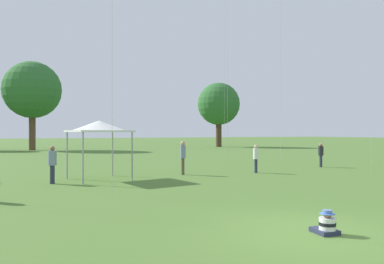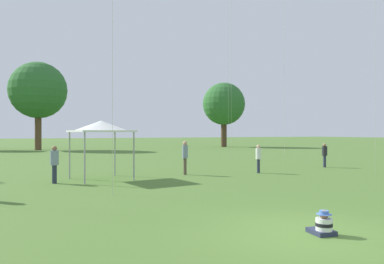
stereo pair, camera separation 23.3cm
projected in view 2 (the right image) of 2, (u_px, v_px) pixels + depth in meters
name	position (u px, v px, depth m)	size (l,w,h in m)	color
ground_plane	(302.00, 234.00, 8.14)	(300.00, 300.00, 0.00)	#4C702D
seated_toddler	(323.00, 225.00, 8.05)	(0.52, 0.61, 0.54)	#282D47
person_standing_0	(325.00, 153.00, 23.77)	(0.46, 0.46, 1.53)	#282D42
person_standing_2	(185.00, 154.00, 19.56)	(0.43, 0.43, 1.76)	brown
person_standing_3	(258.00, 156.00, 20.39)	(0.37, 0.37, 1.55)	#282D42
person_standing_6	(54.00, 161.00, 16.20)	(0.49, 0.49, 1.63)	#282D42
canopy_tent	(101.00, 127.00, 17.55)	(2.85, 2.85, 2.77)	white
distant_tree_0	(224.00, 104.00, 58.07)	(6.57, 6.57, 9.99)	#473323
distant_tree_3	(38.00, 91.00, 47.40)	(7.15, 7.15, 11.18)	brown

